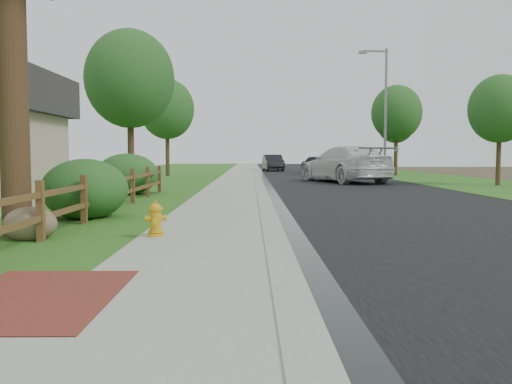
{
  "coord_description": "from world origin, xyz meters",
  "views": [
    {
      "loc": [
        -0.02,
        -6.38,
        1.54
      ],
      "look_at": [
        0.08,
        3.6,
        0.84
      ],
      "focal_mm": 38.0,
      "sensor_mm": 36.0,
      "label": 1
    }
  ],
  "objects_px": {
    "streetlight": "(383,105)",
    "white_suv": "(344,164)",
    "ranch_fence": "(99,193)",
    "dark_car_mid": "(318,164)",
    "fire_hydrant": "(156,220)"
  },
  "relations": [
    {
      "from": "streetlight",
      "to": "white_suv",
      "type": "bearing_deg",
      "value": -121.19
    },
    {
      "from": "ranch_fence",
      "to": "white_suv",
      "type": "xyz_separation_m",
      "value": [
        8.67,
        16.61,
        0.37
      ]
    },
    {
      "from": "white_suv",
      "to": "streetlight",
      "type": "height_order",
      "value": "streetlight"
    },
    {
      "from": "dark_car_mid",
      "to": "streetlight",
      "type": "xyz_separation_m",
      "value": [
        3.16,
        -8.24,
        3.97
      ]
    },
    {
      "from": "streetlight",
      "to": "ranch_fence",
      "type": "bearing_deg",
      "value": -118.52
    },
    {
      "from": "ranch_fence",
      "to": "streetlight",
      "type": "bearing_deg",
      "value": 61.48
    },
    {
      "from": "fire_hydrant",
      "to": "dark_car_mid",
      "type": "bearing_deg",
      "value": 78.21
    },
    {
      "from": "white_suv",
      "to": "dark_car_mid",
      "type": "relative_size",
      "value": 1.58
    },
    {
      "from": "fire_hydrant",
      "to": "streetlight",
      "type": "relative_size",
      "value": 0.08
    },
    {
      "from": "fire_hydrant",
      "to": "streetlight",
      "type": "height_order",
      "value": "streetlight"
    },
    {
      "from": "ranch_fence",
      "to": "white_suv",
      "type": "height_order",
      "value": "white_suv"
    },
    {
      "from": "ranch_fence",
      "to": "dark_car_mid",
      "type": "xyz_separation_m",
      "value": [
        8.98,
        30.59,
        0.12
      ]
    },
    {
      "from": "ranch_fence",
      "to": "fire_hydrant",
      "type": "bearing_deg",
      "value": -60.11
    },
    {
      "from": "dark_car_mid",
      "to": "fire_hydrant",
      "type": "bearing_deg",
      "value": 103.15
    },
    {
      "from": "fire_hydrant",
      "to": "white_suv",
      "type": "distance_m",
      "value": 21.04
    }
  ]
}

